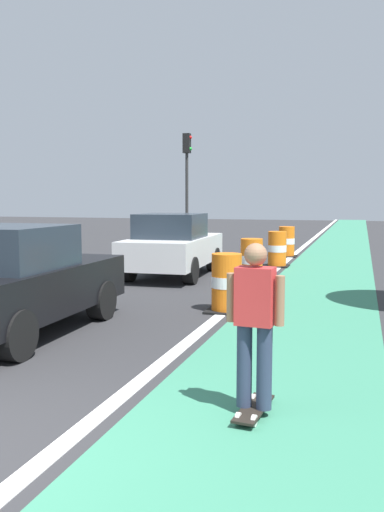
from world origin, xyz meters
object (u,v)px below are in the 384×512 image
object	(u,v)px
parked_sedan_nearest	(14,281)
parked_sedan_second	(173,246)
skateboarder_on_lane	(255,324)
traffic_barrel_front	(227,284)
traffic_light_corner	(187,168)
traffic_barrel_back	(277,249)
traffic_barrel_far	(287,242)
traffic_barrel_mid	(252,261)

from	to	relation	value
parked_sedan_nearest	parked_sedan_second	world-z (taller)	same
skateboarder_on_lane	parked_sedan_nearest	world-z (taller)	parked_sedan_nearest
traffic_barrel_front	traffic_light_corner	size ratio (longest dim) A/B	0.21
traffic_barrel_back	traffic_barrel_far	size ratio (longest dim) A/B	1.00
parked_sedan_second	traffic_barrel_far	world-z (taller)	parked_sedan_second
traffic_barrel_mid	traffic_light_corner	bearing A→B (deg)	115.59
traffic_barrel_far	traffic_barrel_back	bearing A→B (deg)	-88.04
parked_sedan_nearest	traffic_barrel_front	world-z (taller)	parked_sedan_nearest
parked_sedan_second	traffic_barrel_front	xyz separation A→B (m)	(2.49, -4.10, -0.30)
traffic_barrel_front	skateboarder_on_lane	bearing A→B (deg)	-73.16
parked_sedan_nearest	parked_sedan_second	xyz separation A→B (m)	(0.23, 6.73, 0.00)
skateboarder_on_lane	traffic_barrel_mid	world-z (taller)	skateboarder_on_lane
skateboarder_on_lane	traffic_barrel_front	distance (m)	4.89
skateboarder_on_lane	traffic_barrel_front	size ratio (longest dim) A/B	1.55
parked_sedan_nearest	traffic_barrel_back	bearing A→B (deg)	74.84
parked_sedan_nearest	traffic_light_corner	distance (m)	17.82
traffic_barrel_far	parked_sedan_nearest	bearing A→B (deg)	-101.24
skateboarder_on_lane	traffic_light_corner	size ratio (longest dim) A/B	0.33
traffic_barrel_far	traffic_light_corner	distance (m)	7.71
traffic_light_corner	parked_sedan_nearest	bearing A→B (deg)	-80.88
skateboarder_on_lane	traffic_barrel_back	xyz separation A→B (m)	(-1.52, 11.71, -0.38)
parked_sedan_nearest	traffic_barrel_back	distance (m)	10.02
traffic_barrel_back	traffic_barrel_far	world-z (taller)	same
skateboarder_on_lane	traffic_barrel_mid	distance (m)	8.68
skateboarder_on_lane	traffic_barrel_far	xyz separation A→B (m)	(-1.63, 14.70, -0.38)
parked_sedan_second	traffic_barrel_far	bearing A→B (deg)	68.95
parked_sedan_second	traffic_barrel_far	size ratio (longest dim) A/B	3.83
traffic_barrel_back	parked_sedan_second	bearing A→B (deg)	-129.04
parked_sedan_nearest	traffic_barrel_back	size ratio (longest dim) A/B	3.79
traffic_barrel_front	traffic_barrel_far	bearing A→B (deg)	91.21
skateboarder_on_lane	traffic_light_corner	xyz separation A→B (m)	(-6.93, 19.44, 2.59)
parked_sedan_nearest	traffic_barrel_back	xyz separation A→B (m)	(2.62, 9.67, -0.30)
traffic_barrel_mid	traffic_barrel_far	size ratio (longest dim) A/B	1.00
parked_sedan_nearest	traffic_barrel_mid	xyz separation A→B (m)	(2.45, 6.46, -0.30)
traffic_barrel_back	traffic_light_corner	distance (m)	9.89
skateboarder_on_lane	traffic_barrel_front	xyz separation A→B (m)	(-1.41, 4.67, -0.38)
traffic_barrel_mid	traffic_light_corner	xyz separation A→B (m)	(-5.24, 10.94, 2.97)
skateboarder_on_lane	parked_sedan_second	bearing A→B (deg)	114.01
traffic_barrel_mid	traffic_light_corner	size ratio (longest dim) A/B	0.21
parked_sedan_second	traffic_barrel_front	bearing A→B (deg)	-58.70
parked_sedan_second	traffic_barrel_back	xyz separation A→B (m)	(2.38, 2.94, -0.30)
traffic_barrel_back	traffic_light_corner	xyz separation A→B (m)	(-5.41, 7.73, 2.97)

